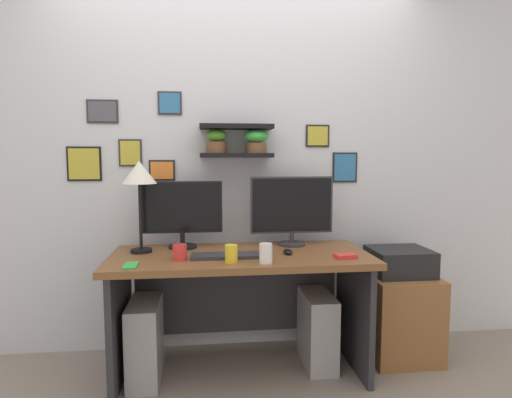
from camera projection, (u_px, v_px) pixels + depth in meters
ground_plane at (241, 372)px, 2.67m from camera, size 8.00×8.00×0.00m
back_wall_assembly at (235, 154)px, 2.96m from camera, size 4.40×0.24×2.70m
desk at (240, 285)px, 2.67m from camera, size 1.56×0.68×0.75m
monitor_left at (182, 212)px, 2.74m from camera, size 0.51×0.18×0.43m
monitor_right at (292, 208)px, 2.82m from camera, size 0.55×0.18×0.45m
keyboard at (229, 256)px, 2.50m from camera, size 0.44×0.14×0.02m
computer_mouse at (288, 252)px, 2.58m from camera, size 0.06×0.09×0.03m
desk_lamp at (139, 178)px, 2.58m from camera, size 0.21×0.21×0.56m
cell_phone at (131, 266)px, 2.29m from camera, size 0.07×0.14×0.01m
coffee_mug at (180, 252)px, 2.43m from camera, size 0.08×0.08×0.09m
pen_cup at (231, 254)px, 2.37m from camera, size 0.07×0.07×0.10m
scissors_tray at (345, 256)px, 2.48m from camera, size 0.13×0.10×0.02m
water_cup at (266, 253)px, 2.36m from camera, size 0.07×0.07×0.11m
drawer_cabinet at (398, 314)px, 2.88m from camera, size 0.44×0.50×0.56m
printer at (400, 261)px, 2.84m from camera, size 0.38×0.34×0.17m
computer_tower_left at (145, 341)px, 2.56m from camera, size 0.18×0.40×0.48m
computer_tower_right at (317, 329)px, 2.75m from camera, size 0.18×0.40×0.46m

